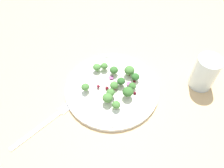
{
  "coord_description": "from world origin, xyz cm",
  "views": [
    {
      "loc": [
        29.89,
        19.17,
        52.1
      ],
      "look_at": [
        -1.51,
        -2.66,
        2.7
      ],
      "focal_mm": 35.78,
      "sensor_mm": 36.0,
      "label": 1
    }
  ],
  "objects_px": {
    "broccoli_floret_1": "(104,66)",
    "fork": "(46,122)",
    "broccoli_floret_2": "(121,81)",
    "water_glass": "(205,73)",
    "plate": "(112,88)",
    "broccoli_floret_0": "(97,67)"
  },
  "relations": [
    {
      "from": "fork",
      "to": "plate",
      "type": "bearing_deg",
      "value": 156.85
    },
    {
      "from": "broccoli_floret_2",
      "to": "fork",
      "type": "distance_m",
      "value": 0.23
    },
    {
      "from": "broccoli_floret_0",
      "to": "broccoli_floret_1",
      "type": "xyz_separation_m",
      "value": [
        -0.02,
        0.02,
        0.0
      ]
    },
    {
      "from": "broccoli_floret_2",
      "to": "water_glass",
      "type": "distance_m",
      "value": 0.23
    },
    {
      "from": "broccoli_floret_1",
      "to": "broccoli_floret_2",
      "type": "height_order",
      "value": "broccoli_floret_2"
    },
    {
      "from": "broccoli_floret_0",
      "to": "broccoli_floret_2",
      "type": "bearing_deg",
      "value": 86.45
    },
    {
      "from": "plate",
      "to": "broccoli_floret_1",
      "type": "distance_m",
      "value": 0.07
    },
    {
      "from": "fork",
      "to": "broccoli_floret_2",
      "type": "bearing_deg",
      "value": 154.56
    },
    {
      "from": "plate",
      "to": "fork",
      "type": "height_order",
      "value": "plate"
    },
    {
      "from": "fork",
      "to": "water_glass",
      "type": "height_order",
      "value": "water_glass"
    },
    {
      "from": "plate",
      "to": "broccoli_floret_0",
      "type": "bearing_deg",
      "value": -108.81
    },
    {
      "from": "fork",
      "to": "water_glass",
      "type": "bearing_deg",
      "value": 141.47
    },
    {
      "from": "broccoli_floret_1",
      "to": "water_glass",
      "type": "height_order",
      "value": "water_glass"
    },
    {
      "from": "broccoli_floret_0",
      "to": "water_glass",
      "type": "distance_m",
      "value": 0.31
    },
    {
      "from": "plate",
      "to": "broccoli_floret_1",
      "type": "bearing_deg",
      "value": -125.86
    },
    {
      "from": "plate",
      "to": "broccoli_floret_1",
      "type": "height_order",
      "value": "broccoli_floret_1"
    },
    {
      "from": "plate",
      "to": "broccoli_floret_0",
      "type": "distance_m",
      "value": 0.08
    },
    {
      "from": "broccoli_floret_0",
      "to": "water_glass",
      "type": "bearing_deg",
      "value": 117.41
    },
    {
      "from": "broccoli_floret_2",
      "to": "fork",
      "type": "bearing_deg",
      "value": -25.44
    },
    {
      "from": "broccoli_floret_1",
      "to": "fork",
      "type": "xyz_separation_m",
      "value": [
        0.23,
        -0.02,
        -0.03
      ]
    },
    {
      "from": "plate",
      "to": "water_glass",
      "type": "height_order",
      "value": "water_glass"
    },
    {
      "from": "broccoli_floret_1",
      "to": "water_glass",
      "type": "distance_m",
      "value": 0.29
    }
  ]
}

